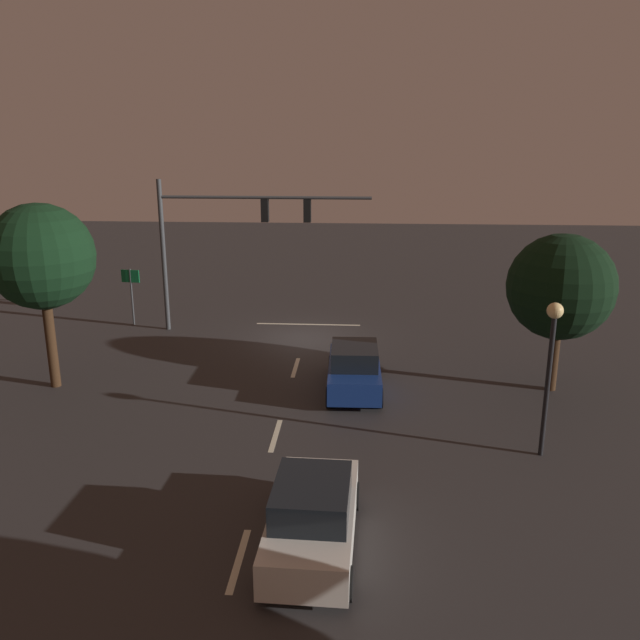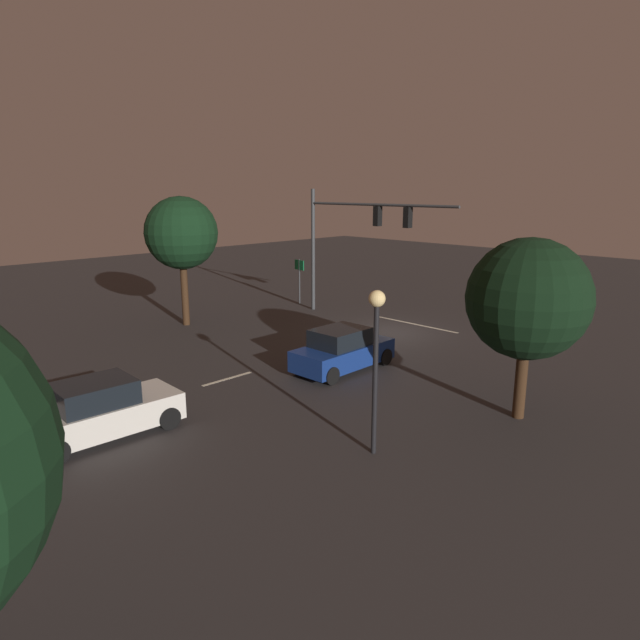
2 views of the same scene
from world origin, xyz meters
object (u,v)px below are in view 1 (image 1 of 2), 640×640
at_px(street_lamp_left_kerb, 551,349).
at_px(tree_left_near, 561,287).
at_px(traffic_signal_assembly, 229,227).
at_px(tree_right_near, 41,257).
at_px(route_sign, 131,285).
at_px(car_approaching, 354,369).
at_px(car_distant, 313,516).

distance_m(street_lamp_left_kerb, tree_left_near, 5.36).
bearing_deg(traffic_signal_assembly, tree_right_near, 55.55).
xyz_separation_m(street_lamp_left_kerb, tree_right_near, (16.21, -4.24, 1.56)).
bearing_deg(route_sign, traffic_signal_assembly, 172.71).
relative_size(car_approaching, street_lamp_left_kerb, 0.98).
height_order(car_distant, tree_right_near, tree_right_near).
xyz_separation_m(street_lamp_left_kerb, tree_left_near, (-1.65, -5.06, 0.58)).
height_order(traffic_signal_assembly, tree_right_near, traffic_signal_assembly).
xyz_separation_m(car_distant, street_lamp_left_kerb, (-6.16, -4.74, 2.39)).
bearing_deg(car_distant, tree_left_near, -128.54).
distance_m(car_approaching, street_lamp_left_kerb, 7.46).
bearing_deg(street_lamp_left_kerb, car_distant, 37.60).
xyz_separation_m(traffic_signal_assembly, car_distant, (-5.00, 16.34, -4.03)).
relative_size(route_sign, tree_left_near, 0.49).
height_order(car_approaching, tree_left_near, tree_left_near).
relative_size(car_approaching, route_sign, 1.61).
distance_m(car_distant, tree_right_near, 14.04).
xyz_separation_m(car_approaching, tree_right_near, (10.83, 0.34, 3.94)).
xyz_separation_m(traffic_signal_assembly, tree_right_near, (5.05, 7.36, -0.08)).
distance_m(traffic_signal_assembly, street_lamp_left_kerb, 16.18).
bearing_deg(tree_left_near, car_approaching, 3.95).
bearing_deg(tree_right_near, car_approaching, -178.21).
bearing_deg(car_approaching, street_lamp_left_kerb, 139.64).
relative_size(traffic_signal_assembly, street_lamp_left_kerb, 2.13).
xyz_separation_m(car_distant, tree_left_near, (-7.81, -9.80, 2.96)).
bearing_deg(street_lamp_left_kerb, tree_right_near, -14.65).
xyz_separation_m(traffic_signal_assembly, street_lamp_left_kerb, (-11.16, 11.60, -1.64)).
height_order(car_approaching, car_distant, same).
bearing_deg(street_lamp_left_kerb, tree_left_near, -108.09).
bearing_deg(tree_right_near, street_lamp_left_kerb, 165.35).
bearing_deg(tree_left_near, route_sign, -21.99).
bearing_deg(tree_left_near, car_distant, 51.46).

